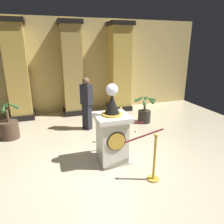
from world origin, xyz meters
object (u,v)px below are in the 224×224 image
Objects in this scene: stanchion_far at (121,130)px; potted_palm_left at (9,128)px; pedestal_clock at (112,133)px; stanchion_near at (154,164)px; bystander_guest at (87,102)px; potted_palm_right at (144,113)px.

potted_palm_left is (-2.99, 1.29, -0.04)m from stanchion_far.
pedestal_clock is 1.10m from stanchion_far.
stanchion_near is 3.26m from bystander_guest.
pedestal_clock is at bearing -86.47° from bystander_guest.
pedestal_clock is at bearing -41.58° from potted_palm_left.
potted_palm_right is at bearing 66.76° from stanchion_near.
pedestal_clock is 1.81× the size of stanchion_near.
potted_palm_left is at bearing 156.71° from stanchion_far.
potted_palm_right is (4.37, -0.00, 0.03)m from potted_palm_left.
bystander_guest reaches higher than stanchion_far.
potted_palm_left is at bearing 134.28° from stanchion_near.
potted_palm_left is at bearing 179.99° from potted_palm_right.
stanchion_far is (0.54, 0.89, -0.36)m from pedestal_clock.
stanchion_near is at bearing -113.24° from potted_palm_right.
potted_palm_right is (1.92, 2.18, -0.37)m from pedestal_clock.
stanchion_near is (0.58, -0.94, -0.37)m from pedestal_clock.
stanchion_near is at bearing -45.72° from potted_palm_left.
pedestal_clock is 1.16m from stanchion_near.
stanchion_far reaches higher than stanchion_near.
stanchion_far is 0.92× the size of potted_palm_left.
stanchion_far is 3.26m from potted_palm_left.
bystander_guest is at bearing 102.89° from stanchion_near.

